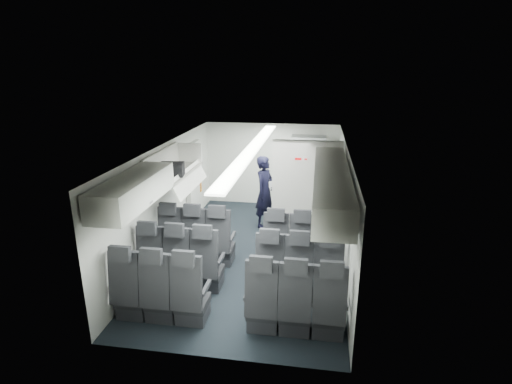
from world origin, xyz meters
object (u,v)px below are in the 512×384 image
(carry_on_bag, at_px, (172,170))
(flight_attendant, at_px, (265,192))
(galley_unit, at_px, (307,174))
(seat_row_rear, at_px, (226,301))
(seat_row_mid, at_px, (239,270))
(seat_row_front, at_px, (248,246))
(boarding_door, at_px, (194,182))

(carry_on_bag, bearing_deg, flight_attendant, 45.22)
(galley_unit, bearing_deg, seat_row_rear, -100.65)
(seat_row_mid, relative_size, carry_on_bag, 8.00)
(seat_row_front, bearing_deg, galley_unit, 73.72)
(galley_unit, bearing_deg, carry_on_bag, -125.58)
(seat_row_mid, height_order, carry_on_bag, carry_on_bag)
(galley_unit, xyz_separation_m, flight_attendant, (-0.91, -1.27, -0.13))
(seat_row_front, height_order, seat_row_rear, same)
(seat_row_front, relative_size, seat_row_rear, 1.00)
(seat_row_rear, bearing_deg, galley_unit, 79.35)
(flight_attendant, bearing_deg, carry_on_bag, 166.25)
(seat_row_front, bearing_deg, seat_row_rear, -90.00)
(seat_row_front, height_order, boarding_door, boarding_door)
(seat_row_mid, bearing_deg, seat_row_front, 90.00)
(carry_on_bag, bearing_deg, boarding_door, 88.25)
(boarding_door, height_order, carry_on_bag, carry_on_bag)
(seat_row_mid, relative_size, seat_row_rear, 1.00)
(seat_row_mid, relative_size, flight_attendant, 2.02)
(seat_row_front, height_order, flight_attendant, flight_attendant)
(seat_row_mid, distance_m, galley_unit, 4.30)
(seat_row_mid, bearing_deg, seat_row_rear, -90.00)
(seat_row_front, distance_m, seat_row_mid, 0.90)
(seat_row_rear, distance_m, boarding_door, 4.25)
(boarding_door, distance_m, carry_on_bag, 2.25)
(seat_row_rear, bearing_deg, carry_on_bag, 127.09)
(seat_row_front, distance_m, carry_on_bag, 1.95)
(seat_row_front, height_order, seat_row_mid, same)
(seat_row_rear, xyz_separation_m, flight_attendant, (0.04, 3.78, 0.42))
(seat_row_rear, relative_size, galley_unit, 1.75)
(seat_row_rear, height_order, flight_attendant, flight_attendant)
(galley_unit, bearing_deg, seat_row_front, -106.28)
(seat_row_mid, xyz_separation_m, flight_attendant, (0.04, 2.88, 0.42))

